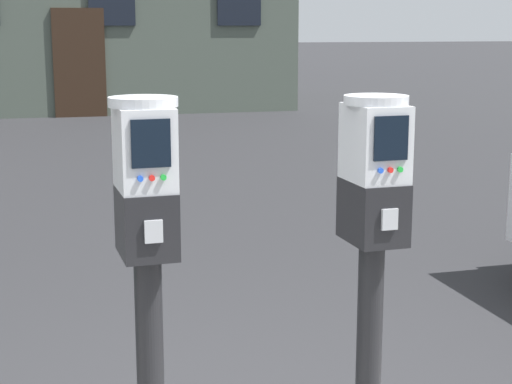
% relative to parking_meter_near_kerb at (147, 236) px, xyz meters
% --- Properties ---
extents(parking_meter_near_kerb, '(0.23, 0.26, 1.42)m').
position_rel_parking_meter_near_kerb_xyz_m(parking_meter_near_kerb, '(0.00, 0.00, 0.00)').
color(parking_meter_near_kerb, black).
rests_on(parking_meter_near_kerb, sidewalk_slab).
extents(parking_meter_twin_adjacent, '(0.23, 0.26, 1.41)m').
position_rel_parking_meter_near_kerb_xyz_m(parking_meter_twin_adjacent, '(0.77, -0.00, -0.01)').
color(parking_meter_twin_adjacent, black).
rests_on(parking_meter_twin_adjacent, sidewalk_slab).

